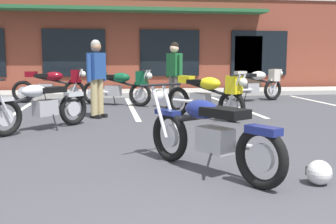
# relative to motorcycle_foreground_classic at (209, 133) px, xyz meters

# --- Properties ---
(ground_plane) EXTENTS (80.00, 80.00, 0.00)m
(ground_plane) POSITION_rel_motorcycle_foreground_classic_xyz_m (-0.48, 1.58, -0.46)
(ground_plane) COLOR #3D3D42
(sidewalk_kerb) EXTENTS (22.00, 1.80, 0.14)m
(sidewalk_kerb) POSITION_rel_motorcycle_foreground_classic_xyz_m (-0.48, 9.81, -0.39)
(sidewalk_kerb) COLOR #A8A59E
(sidewalk_kerb) RESTS_ON ground_plane
(brick_storefront_building) EXTENTS (17.46, 7.21, 3.77)m
(brick_storefront_building) POSITION_rel_motorcycle_foreground_classic_xyz_m (-0.48, 14.04, 1.42)
(brick_storefront_building) COLOR brown
(brick_storefront_building) RESTS_ON ground_plane
(painted_stall_lines) EXTENTS (11.17, 4.80, 0.01)m
(painted_stall_lines) POSITION_rel_motorcycle_foreground_classic_xyz_m (-0.48, 6.21, -0.46)
(painted_stall_lines) COLOR silver
(painted_stall_lines) RESTS_ON ground_plane
(motorcycle_foreground_classic) EXTENTS (1.31, 1.89, 0.98)m
(motorcycle_foreground_classic) POSITION_rel_motorcycle_foreground_classic_xyz_m (0.00, 0.00, 0.00)
(motorcycle_foreground_classic) COLOR black
(motorcycle_foreground_classic) RESTS_ON ground_plane
(motorcycle_black_cruiser) EXTENTS (1.91, 1.28, 0.98)m
(motorcycle_black_cruiser) POSITION_rel_motorcycle_foreground_classic_xyz_m (-0.76, 6.70, 0.07)
(motorcycle_black_cruiser) COLOR black
(motorcycle_black_cruiser) RESTS_ON ground_plane
(motorcycle_blue_standard) EXTENTS (1.67, 1.64, 0.98)m
(motorcycle_blue_standard) POSITION_rel_motorcycle_foreground_classic_xyz_m (-2.30, 3.08, 0.00)
(motorcycle_blue_standard) COLOR black
(motorcycle_blue_standard) RESTS_ON ground_plane
(motorcycle_green_cafe_racer) EXTENTS (1.51, 1.77, 0.98)m
(motorcycle_green_cafe_racer) POSITION_rel_motorcycle_foreground_classic_xyz_m (0.99, 3.97, 0.07)
(motorcycle_green_cafe_racer) COLOR black
(motorcycle_green_cafe_racer) RESTS_ON ground_plane
(motorcycle_orange_scrambler) EXTENTS (2.05, 0.96, 0.98)m
(motorcycle_orange_scrambler) POSITION_rel_motorcycle_foreground_classic_xyz_m (3.30, 7.20, 0.07)
(motorcycle_orange_scrambler) COLOR black
(motorcycle_orange_scrambler) RESTS_ON ground_plane
(motorcycle_cream_vintage) EXTENTS (2.11, 0.66, 0.98)m
(motorcycle_cream_vintage) POSITION_rel_motorcycle_foreground_classic_xyz_m (-2.64, 7.74, 0.07)
(motorcycle_cream_vintage) COLOR black
(motorcycle_cream_vintage) RESTS_ON ground_plane
(person_in_black_shirt) EXTENTS (0.45, 0.53, 1.68)m
(person_in_black_shirt) POSITION_rel_motorcycle_foreground_classic_xyz_m (-1.32, 4.52, 0.49)
(person_in_black_shirt) COLOR black
(person_in_black_shirt) RESTS_ON ground_plane
(person_in_shorts_foreground) EXTENTS (0.39, 0.58, 1.68)m
(person_in_shorts_foreground) POSITION_rel_motorcycle_foreground_classic_xyz_m (0.56, 5.67, 0.49)
(person_in_shorts_foreground) COLOR black
(person_in_shorts_foreground) RESTS_ON ground_plane
(helmet_on_pavement) EXTENTS (0.26, 0.26, 0.26)m
(helmet_on_pavement) POSITION_rel_motorcycle_foreground_classic_xyz_m (1.02, -0.60, -0.33)
(helmet_on_pavement) COLOR silver
(helmet_on_pavement) RESTS_ON ground_plane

